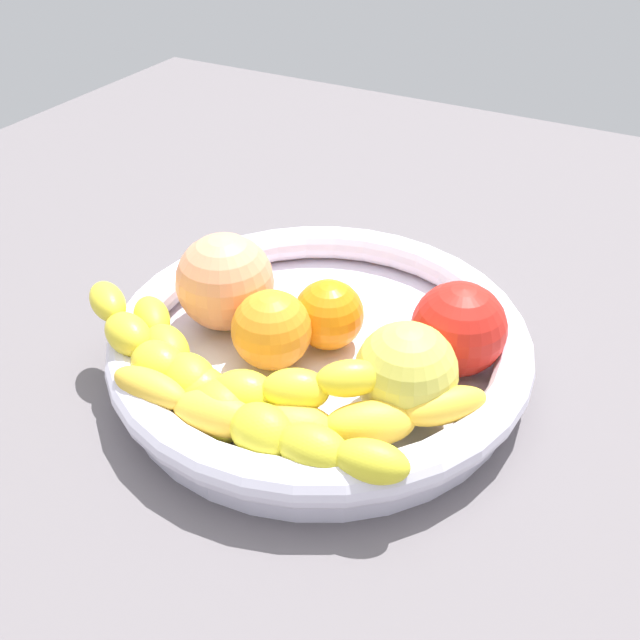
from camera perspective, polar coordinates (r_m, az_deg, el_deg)
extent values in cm
cube|color=#635D60|center=(55.63, 0.00, -5.06)|extent=(120.00, 120.00, 3.00)
cylinder|color=silver|center=(54.16, 0.00, -3.24)|extent=(28.87, 28.87, 1.56)
torus|color=silver|center=(52.79, 0.00, -1.38)|extent=(30.86, 30.86, 2.84)
ellipsoid|color=yellow|center=(53.49, -13.20, 0.17)|extent=(4.87, 5.12, 2.54)
ellipsoid|color=yellow|center=(50.88, -12.11, -2.25)|extent=(4.93, 5.45, 2.99)
ellipsoid|color=yellow|center=(48.50, -10.31, -4.72)|extent=(4.95, 5.54, 3.45)
ellipsoid|color=yellow|center=(46.45, -7.77, -7.16)|extent=(4.91, 5.38, 3.90)
ellipsoid|color=yellow|center=(44.34, -4.53, -8.83)|extent=(3.89, 4.88, 3.45)
ellipsoid|color=yellow|center=(42.73, -0.53, -10.20)|extent=(3.20, 4.69, 2.99)
ellipsoid|color=yellow|center=(41.69, 4.08, -11.12)|extent=(3.37, 4.96, 2.54)
ellipsoid|color=yellow|center=(47.72, -13.32, -5.24)|extent=(2.43, 5.86, 2.30)
ellipsoid|color=yellow|center=(45.83, -8.24, -7.39)|extent=(3.96, 6.26, 2.91)
ellipsoid|color=yellow|center=(45.07, -2.28, -8.76)|extent=(5.52, 6.73, 3.53)
ellipsoid|color=yellow|center=(44.83, 3.95, -8.23)|extent=(5.73, 6.43, 2.91)
ellipsoid|color=yellow|center=(45.82, 9.83, -6.73)|extent=(5.83, 5.63, 2.30)
ellipsoid|color=yellow|center=(53.56, -16.50, 1.42)|extent=(4.32, 4.92, 2.37)
ellipsoid|color=yellow|center=(51.37, -14.98, -1.09)|extent=(4.15, 5.04, 2.80)
ellipsoid|color=yellow|center=(49.54, -12.66, -3.50)|extent=(3.89, 4.79, 3.22)
ellipsoid|color=yellow|center=(48.21, -9.58, -5.66)|extent=(3.80, 4.45, 3.65)
ellipsoid|color=yellow|center=(46.36, -6.03, -5.90)|extent=(4.14, 4.96, 3.22)
ellipsoid|color=yellow|center=(45.17, -1.94, -5.58)|extent=(4.36, 5.10, 2.80)
ellipsoid|color=yellow|center=(44.73, 2.35, -4.65)|extent=(4.47, 4.89, 2.37)
sphere|color=orange|center=(52.98, 0.77, 0.40)|extent=(5.28, 5.28, 5.28)
sphere|color=orange|center=(51.17, -3.86, -0.78)|extent=(5.81, 5.81, 5.81)
sphere|color=#F9986C|center=(54.85, -7.76, 2.83)|extent=(7.52, 7.52, 7.52)
sphere|color=red|center=(51.28, 10.94, -0.69)|extent=(6.77, 6.77, 6.77)
sphere|color=#D8D052|center=(46.94, 6.84, -4.16)|extent=(6.80, 6.80, 6.80)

